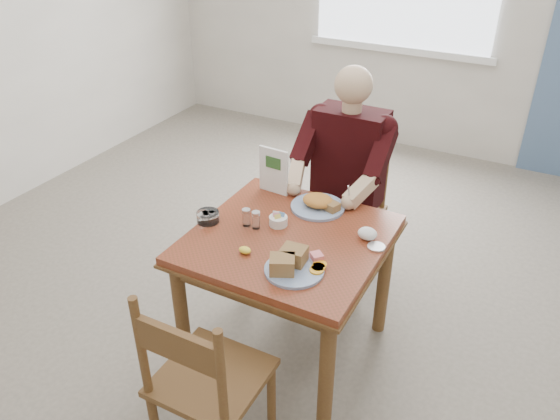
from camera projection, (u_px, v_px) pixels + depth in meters
The scene contains 14 objects.
floor at pixel (287, 348), 3.02m from camera, with size 6.00×6.00×0.00m, color #665D52.
lemon_wedge at pixel (245, 250), 2.50m from camera, with size 0.06×0.04×0.03m, color yellow.
napkin at pixel (367, 234), 2.60m from camera, with size 0.09×0.08×0.06m, color white.
metal_dish at pixel (376, 247), 2.54m from camera, with size 0.08×0.08×0.01m, color silver.
table at pixel (288, 254), 2.69m from camera, with size 0.92×0.92×0.75m.
chair_far at pixel (347, 209), 3.38m from camera, with size 0.42×0.42×0.95m.
chair_near at pixel (205, 383), 2.20m from camera, with size 0.42×0.42×0.95m.
diner at pixel (345, 167), 3.14m from camera, with size 0.53×0.56×1.39m.
near_plate at pixel (292, 264), 2.39m from camera, with size 0.33×0.33×0.09m.
far_plate at pixel (319, 204), 2.84m from camera, with size 0.36×0.36×0.08m.
caddy at pixel (278, 221), 2.71m from camera, with size 0.11×0.11×0.07m.
shakers at pixel (251, 219), 2.68m from camera, with size 0.10×0.04×0.09m.
creamer at pixel (208, 217), 2.73m from camera, with size 0.13×0.13×0.05m.
menu at pixel (274, 171), 2.94m from camera, with size 0.18×0.03×0.26m.
Camera 1 is at (1.00, -1.96, 2.21)m, focal length 35.00 mm.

